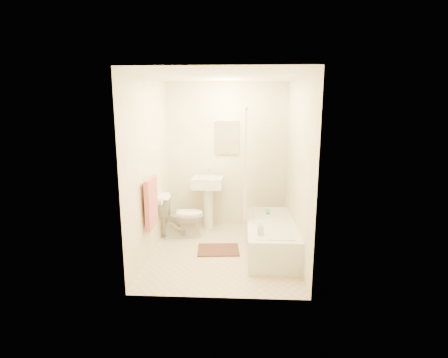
{
  "coord_description": "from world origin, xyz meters",
  "views": [
    {
      "loc": [
        0.25,
        -4.6,
        2.04
      ],
      "look_at": [
        0.0,
        0.25,
        1.0
      ],
      "focal_mm": 28.0,
      "sensor_mm": 36.0,
      "label": 1
    }
  ],
  "objects_px": {
    "sink": "(208,201)",
    "bathtub": "(271,237)",
    "soap_bottle": "(260,228)",
    "toilet": "(182,216)",
    "bath_mat": "(218,250)"
  },
  "relations": [
    {
      "from": "sink",
      "to": "soap_bottle",
      "type": "height_order",
      "value": "sink"
    },
    {
      "from": "sink",
      "to": "bathtub",
      "type": "distance_m",
      "value": 1.34
    },
    {
      "from": "toilet",
      "to": "bathtub",
      "type": "bearing_deg",
      "value": -117.9
    },
    {
      "from": "toilet",
      "to": "soap_bottle",
      "type": "xyz_separation_m",
      "value": [
        1.17,
        -0.99,
        0.17
      ]
    },
    {
      "from": "soap_bottle",
      "to": "toilet",
      "type": "bearing_deg",
      "value": 139.82
    },
    {
      "from": "toilet",
      "to": "sink",
      "type": "height_order",
      "value": "sink"
    },
    {
      "from": "bathtub",
      "to": "soap_bottle",
      "type": "height_order",
      "value": "soap_bottle"
    },
    {
      "from": "toilet",
      "to": "bath_mat",
      "type": "bearing_deg",
      "value": -138.07
    },
    {
      "from": "soap_bottle",
      "to": "bathtub",
      "type": "bearing_deg",
      "value": 70.1
    },
    {
      "from": "toilet",
      "to": "sink",
      "type": "distance_m",
      "value": 0.56
    },
    {
      "from": "soap_bottle",
      "to": "sink",
      "type": "bearing_deg",
      "value": 119.94
    },
    {
      "from": "soap_bottle",
      "to": "bath_mat",
      "type": "bearing_deg",
      "value": 140.33
    },
    {
      "from": "sink",
      "to": "bath_mat",
      "type": "bearing_deg",
      "value": -72.62
    },
    {
      "from": "toilet",
      "to": "bathtub",
      "type": "xyz_separation_m",
      "value": [
        1.34,
        -0.5,
        -0.13
      ]
    },
    {
      "from": "sink",
      "to": "bath_mat",
      "type": "xyz_separation_m",
      "value": [
        0.23,
        -0.91,
        -0.47
      ]
    }
  ]
}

